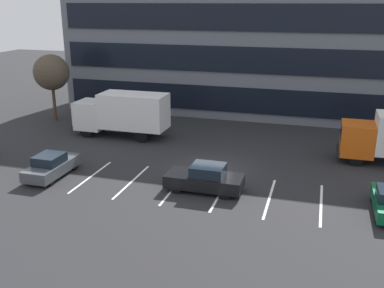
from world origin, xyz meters
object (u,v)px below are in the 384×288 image
at_px(box_truck_white, 123,112).
at_px(bare_tree, 51,73).
at_px(sedan_charcoal, 52,166).
at_px(sedan_black, 205,179).

height_order(box_truck_white, bare_tree, bare_tree).
bearing_deg(bare_tree, box_truck_white, -20.21).
bearing_deg(sedan_charcoal, bare_tree, 122.01).
bearing_deg(box_truck_white, sedan_charcoal, -94.16).
distance_m(sedan_black, sedan_charcoal, 9.83).
xyz_separation_m(box_truck_white, bare_tree, (-8.31, 3.06, 2.37)).
height_order(box_truck_white, sedan_charcoal, box_truck_white).
bearing_deg(bare_tree, sedan_black, -33.67).
height_order(sedan_black, bare_tree, bare_tree).
relative_size(box_truck_white, sedan_charcoal, 1.85).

